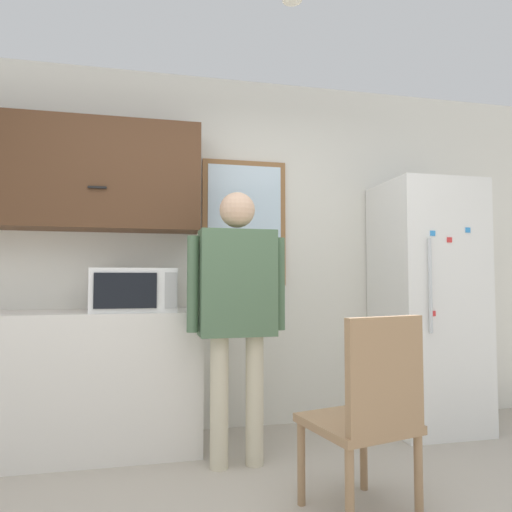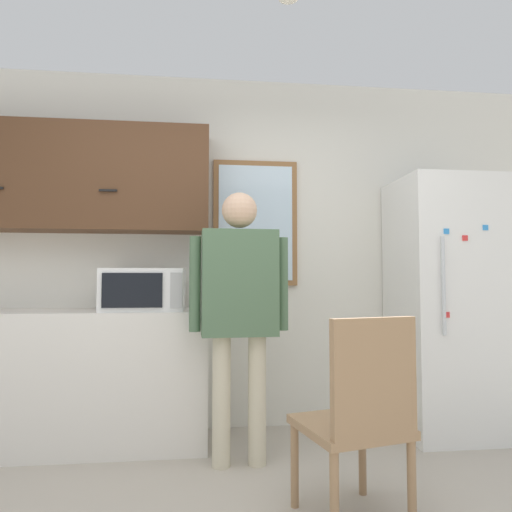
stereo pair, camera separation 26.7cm
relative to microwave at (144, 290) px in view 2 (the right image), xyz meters
name	(u,v)px [view 2 (the right image)]	position (x,y,z in m)	size (l,w,h in m)	color
back_wall	(218,250)	(0.51, 0.37, 0.30)	(6.00, 0.06, 2.70)	silver
counter	(49,379)	(-0.63, 0.05, -0.60)	(2.12, 0.58, 0.91)	silver
upper_cabinets	(60,178)	(-0.63, 0.18, 0.80)	(2.12, 0.33, 0.76)	#51331E
microwave	(144,290)	(0.00, 0.00, 0.00)	(0.54, 0.42, 0.28)	white
person	(239,297)	(0.62, -0.38, -0.04)	(0.61, 0.23, 1.66)	beige
refrigerator	(444,305)	(2.17, 0.01, -0.12)	(0.68, 0.67, 1.86)	white
chair	(360,412)	(1.11, -1.14, -0.54)	(0.54, 0.54, 0.95)	#997551
window	(255,223)	(0.80, 0.33, 0.51)	(0.65, 0.05, 0.97)	olive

